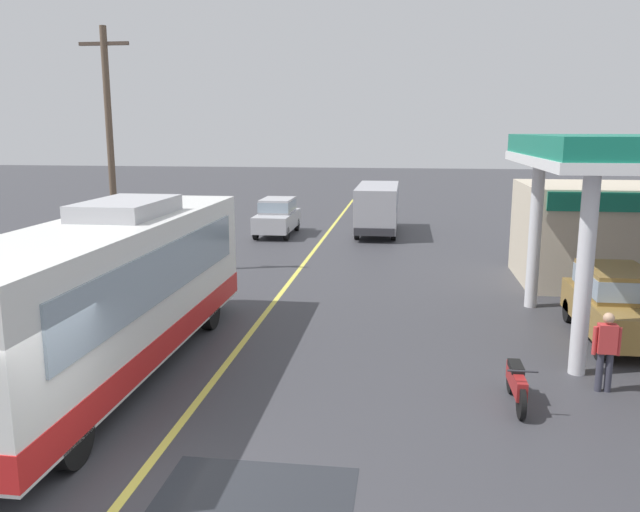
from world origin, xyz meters
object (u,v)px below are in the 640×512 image
object	(u,v)px
coach_bus_main	(112,296)
car_trailing_behind_bus	(277,215)
car_at_pump	(616,300)
minibus_opposing_lane	(377,205)
motorcycle_parked_forecourt	(516,383)
pedestrian_near_pump	(606,348)

from	to	relation	value
coach_bus_main	car_trailing_behind_bus	bearing A→B (deg)	90.55
car_trailing_behind_bus	coach_bus_main	bearing A→B (deg)	-89.45
car_at_pump	minibus_opposing_lane	size ratio (longest dim) A/B	0.69
coach_bus_main	minibus_opposing_lane	distance (m)	20.42
minibus_opposing_lane	car_trailing_behind_bus	distance (m)	5.11
coach_bus_main	motorcycle_parked_forecourt	size ratio (longest dim) A/B	6.13
pedestrian_near_pump	car_at_pump	bearing A→B (deg)	70.53
coach_bus_main	pedestrian_near_pump	xyz separation A→B (m)	(10.29, 0.33, -0.79)
car_at_pump	pedestrian_near_pump	size ratio (longest dim) A/B	2.53
car_at_pump	minibus_opposing_lane	distance (m)	17.40
car_at_pump	car_trailing_behind_bus	xyz separation A→B (m)	(-11.70, 14.93, 0.00)
minibus_opposing_lane	pedestrian_near_pump	distance (m)	20.29
minibus_opposing_lane	pedestrian_near_pump	bearing A→B (deg)	-74.28
motorcycle_parked_forecourt	minibus_opposing_lane	bearing A→B (deg)	100.07
coach_bus_main	car_trailing_behind_bus	size ratio (longest dim) A/B	2.63
coach_bus_main	car_trailing_behind_bus	distance (m)	18.76
minibus_opposing_lane	car_trailing_behind_bus	world-z (taller)	minibus_opposing_lane
motorcycle_parked_forecourt	pedestrian_near_pump	world-z (taller)	pedestrian_near_pump
car_at_pump	motorcycle_parked_forecourt	world-z (taller)	car_at_pump
coach_bus_main	pedestrian_near_pump	size ratio (longest dim) A/B	6.65
minibus_opposing_lane	car_trailing_behind_bus	xyz separation A→B (m)	(-4.97, -1.11, -0.46)
coach_bus_main	minibus_opposing_lane	bearing A→B (deg)	76.43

